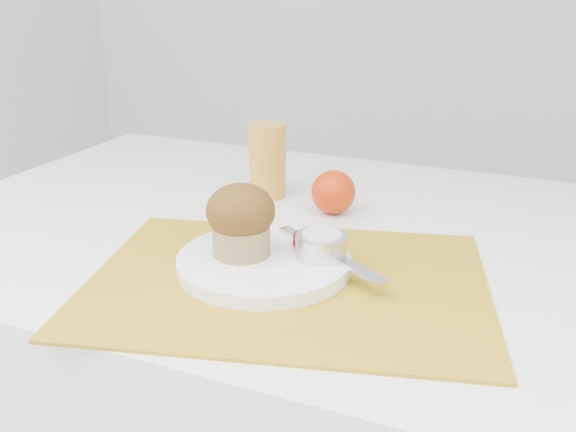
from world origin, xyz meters
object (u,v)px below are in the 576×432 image
at_px(plate, 264,262).
at_px(orange, 333,192).
at_px(muffin, 241,219).
at_px(juice_glass, 268,161).
at_px(table, 295,424).

relative_size(plate, orange, 3.17).
relative_size(orange, muffin, 0.73).
bearing_deg(juice_glass, table, -48.49).
xyz_separation_m(plate, orange, (0.01, 0.24, 0.02)).
distance_m(orange, muffin, 0.25).
bearing_deg(orange, juice_glass, 164.87).
distance_m(juice_glass, muffin, 0.30).
relative_size(plate, muffin, 2.33).
xyz_separation_m(orange, juice_glass, (-0.13, 0.04, 0.03)).
distance_m(table, juice_glass, 0.46).
bearing_deg(table, plate, -82.00).
relative_size(plate, juice_glass, 1.77).
bearing_deg(plate, juice_glass, 113.73).
bearing_deg(table, muffin, -92.24).
bearing_deg(muffin, juice_glass, 108.11).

